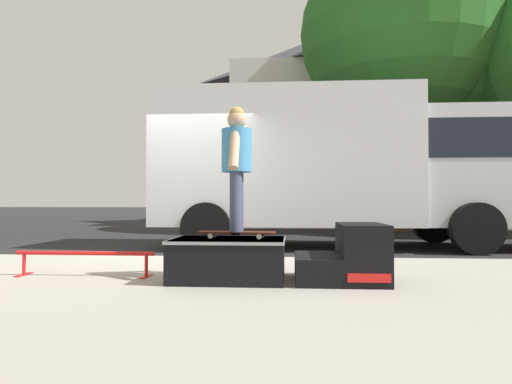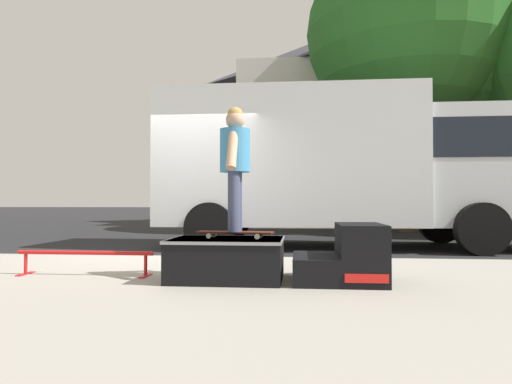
% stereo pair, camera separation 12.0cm
% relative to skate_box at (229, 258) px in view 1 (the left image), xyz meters
% --- Properties ---
extents(ground_plane, '(140.00, 140.00, 0.00)m').
position_rel_skate_box_xyz_m(ground_plane, '(-1.28, 2.45, -0.34)').
color(ground_plane, black).
extents(sidewalk_slab, '(50.00, 5.00, 0.12)m').
position_rel_skate_box_xyz_m(sidewalk_slab, '(-1.28, -0.55, -0.28)').
color(sidewalk_slab, gray).
rests_on(sidewalk_slab, ground).
extents(skate_box, '(1.13, 0.85, 0.42)m').
position_rel_skate_box_xyz_m(skate_box, '(0.00, 0.00, 0.00)').
color(skate_box, black).
rests_on(skate_box, sidewalk_slab).
extents(kicker_ramp, '(0.88, 0.83, 0.57)m').
position_rel_skate_box_xyz_m(kicker_ramp, '(1.19, -0.00, 0.01)').
color(kicker_ramp, black).
rests_on(kicker_ramp, sidewalk_slab).
extents(grind_rail, '(1.50, 0.28, 0.26)m').
position_rel_skate_box_xyz_m(grind_rail, '(-1.56, 0.12, -0.02)').
color(grind_rail, red).
rests_on(grind_rail, sidewalk_slab).
extents(skateboard, '(0.80, 0.28, 0.07)m').
position_rel_skate_box_xyz_m(skateboard, '(0.08, 0.03, 0.25)').
color(skateboard, '#4C1E14').
rests_on(skateboard, skate_box).
extents(skater_kid, '(0.31, 0.66, 1.28)m').
position_rel_skate_box_xyz_m(skater_kid, '(0.08, 0.03, 1.01)').
color(skater_kid, '#3F4766').
rests_on(skater_kid, skateboard).
extents(box_truck, '(6.91, 2.63, 3.05)m').
position_rel_skate_box_xyz_m(box_truck, '(1.49, 4.65, 1.36)').
color(box_truck, silver).
rests_on(box_truck, ground).
extents(street_tree_neighbour, '(6.79, 6.17, 9.25)m').
position_rel_skate_box_xyz_m(street_tree_neighbour, '(4.41, 9.79, 5.64)').
color(street_tree_neighbour, brown).
rests_on(street_tree_neighbour, ground).
extents(house_behind, '(9.54, 8.23, 8.40)m').
position_rel_skate_box_xyz_m(house_behind, '(2.98, 14.96, 3.90)').
color(house_behind, silver).
rests_on(house_behind, ground).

